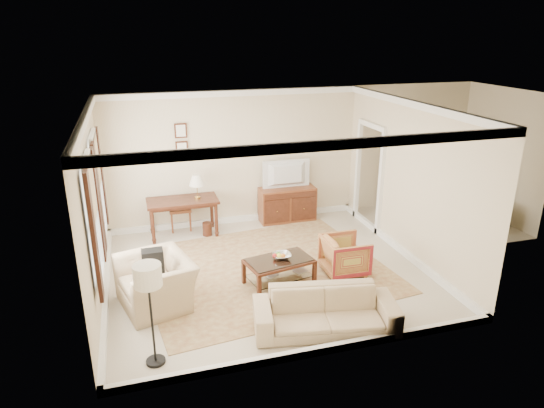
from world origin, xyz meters
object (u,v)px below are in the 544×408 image
coffee_table (279,265)px  striped_armchair (345,254)px  club_armchair (156,275)px  tv (288,166)px  sideboard (287,204)px  writing_desk (183,205)px  sofa (326,305)px

coffee_table → striped_armchair: size_ratio=1.61×
coffee_table → club_armchair: bearing=-177.9°
tv → sideboard: bearing=-90.0°
writing_desk → sideboard: (2.32, 0.19, -0.29)m
sideboard → sofa: sofa is taller
sideboard → tv: (0.00, -0.02, 0.89)m
coffee_table → sofa: (0.25, -1.44, 0.04)m
coffee_table → striped_armchair: (1.22, 0.06, 0.02)m
tv → club_armchair: size_ratio=0.87×
sideboard → club_armchair: size_ratio=1.06×
sofa → tv: bearing=89.9°
tv → striped_armchair: 2.82m
striped_armchair → sofa: 1.79m
sideboard → sofa: bearing=-100.7°
tv → striped_armchair: (0.19, -2.66, -0.90)m
writing_desk → striped_armchair: (2.51, -2.49, -0.30)m
writing_desk → club_armchair: bearing=-105.4°
writing_desk → tv: 2.40m
coffee_table → striped_armchair: striped_armchair is taller
writing_desk → club_armchair: (-0.72, -2.62, -0.16)m
sideboard → writing_desk: bearing=-175.3°
tv → coffee_table: (-1.04, -2.72, -0.92)m
tv → sofa: size_ratio=0.50×
coffee_table → sofa: bearing=-80.3°
sideboard → striped_armchair: 2.69m
tv → sofa: (-0.79, -4.16, -0.88)m
writing_desk → sofa: size_ratio=0.71×
tv → coffee_table: size_ratio=0.84×
writing_desk → striped_armchair: writing_desk is taller
writing_desk → coffee_table: bearing=-63.2°
sideboard → coffee_table: (-1.04, -2.74, -0.03)m
coffee_table → sofa: sofa is taller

